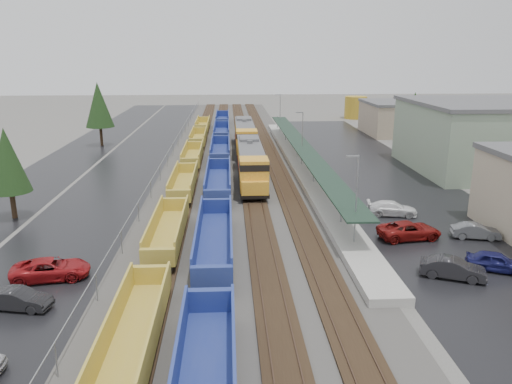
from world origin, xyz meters
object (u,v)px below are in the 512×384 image
(storage_tank, at_px, (356,107))
(parked_car_east_b, at_px, (409,230))
(locomotive_trail, at_px, (245,136))
(well_string_blue, at_px, (218,182))
(parked_car_east_e, at_px, (476,231))
(parked_car_east_a, at_px, (453,269))
(locomotive_lead, at_px, (251,163))
(parked_car_west_b, at_px, (19,299))
(parked_car_east_c, at_px, (392,209))
(well_string_yellow, at_px, (184,184))
(parked_car_east_d, at_px, (496,262))
(parked_car_west_c, at_px, (51,269))

(storage_tank, relative_size, parked_car_east_b, 0.98)
(locomotive_trail, bearing_deg, well_string_blue, -99.04)
(parked_car_east_e, bearing_deg, parked_car_east_a, 156.65)
(locomotive_lead, distance_m, parked_car_east_b, 24.28)
(locomotive_trail, distance_m, well_string_blue, 25.48)
(well_string_blue, height_order, parked_car_east_b, well_string_blue)
(storage_tank, height_order, parked_car_west_b, storage_tank)
(parked_car_west_b, bearing_deg, parked_car_east_c, -49.09)
(well_string_yellow, relative_size, well_string_blue, 0.85)
(locomotive_lead, height_order, parked_car_east_a, locomotive_lead)
(storage_tank, bearing_deg, locomotive_lead, -114.92)
(locomotive_lead, bearing_deg, storage_tank, 65.08)
(locomotive_trail, height_order, parked_car_east_c, locomotive_trail)
(well_string_blue, height_order, parked_car_east_c, well_string_blue)
(locomotive_lead, bearing_deg, well_string_yellow, -150.41)
(parked_car_west_b, height_order, parked_car_east_c, parked_car_east_c)
(locomotive_trail, relative_size, parked_car_east_c, 4.24)
(locomotive_trail, distance_m, parked_car_east_e, 45.81)
(locomotive_lead, height_order, parked_car_east_d, locomotive_lead)
(well_string_yellow, distance_m, well_string_blue, 4.02)
(locomotive_lead, xyz_separation_m, parked_car_east_b, (12.96, -20.46, -1.74))
(parked_car_east_c, xyz_separation_m, parked_car_east_d, (3.57, -13.44, 0.01))
(well_string_blue, relative_size, parked_car_east_c, 26.21)
(locomotive_lead, relative_size, parked_car_east_c, 4.24)
(locomotive_trail, distance_m, parked_car_west_c, 50.47)
(locomotive_lead, bearing_deg, parked_car_east_a, -64.95)
(locomotive_lead, relative_size, parked_car_west_c, 3.85)
(storage_tank, height_order, parked_car_east_b, storage_tank)
(well_string_blue, distance_m, parked_car_east_c, 20.09)
(parked_car_west_c, bearing_deg, parked_car_east_a, -102.21)
(locomotive_lead, bearing_deg, parked_car_east_d, -58.05)
(locomotive_lead, bearing_deg, parked_car_west_b, -117.36)
(well_string_blue, bearing_deg, parked_car_west_c, -117.13)
(parked_car_east_d, bearing_deg, parked_car_west_b, 120.97)
(locomotive_trail, relative_size, parked_car_west_b, 5.10)
(well_string_yellow, relative_size, parked_car_east_d, 25.62)
(parked_car_west_b, distance_m, parked_car_west_c, 4.43)
(locomotive_lead, distance_m, well_string_blue, 5.89)
(storage_tank, distance_m, parked_car_west_c, 99.59)
(well_string_blue, xyz_separation_m, parked_car_west_c, (-11.69, -22.81, -0.48))
(well_string_blue, bearing_deg, locomotive_trail, 80.96)
(locomotive_trail, distance_m, parked_car_west_b, 54.82)
(locomotive_lead, height_order, parked_car_west_c, locomotive_lead)
(well_string_blue, bearing_deg, parked_car_east_a, -54.58)
(well_string_blue, distance_m, parked_car_east_b, 23.54)
(locomotive_trail, bearing_deg, parked_car_east_b, -72.64)
(parked_car_east_a, bearing_deg, parked_car_east_d, -51.19)
(parked_car_west_c, distance_m, parked_car_east_a, 29.02)
(locomotive_trail, relative_size, parked_car_west_c, 3.85)
(parked_car_east_d, bearing_deg, parked_car_east_e, 9.78)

